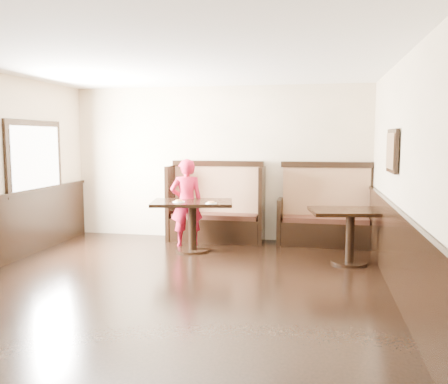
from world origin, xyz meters
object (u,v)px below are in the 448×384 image
(table_main, at_px, (192,213))
(child, at_px, (187,203))
(booth_neighbor, at_px, (325,218))
(table_neighbor, at_px, (350,223))
(booth_main, at_px, (216,212))

(table_main, bearing_deg, child, 109.90)
(booth_neighbor, distance_m, child, 2.43)
(table_main, bearing_deg, booth_neighbor, 11.87)
(table_neighbor, bearing_deg, booth_main, 141.84)
(booth_main, height_order, booth_neighbor, same)
(booth_neighbor, height_order, table_neighbor, booth_neighbor)
(table_main, distance_m, child, 0.38)
(booth_main, height_order, table_main, booth_main)
(table_neighbor, bearing_deg, child, 156.72)
(booth_neighbor, bearing_deg, booth_main, 179.95)
(booth_neighbor, relative_size, table_main, 1.15)
(booth_main, xyz_separation_m, child, (-0.40, -0.59, 0.23))
(booth_neighbor, relative_size, child, 1.09)
(table_main, distance_m, table_neighbor, 2.52)
(booth_main, xyz_separation_m, booth_neighbor, (1.95, -0.00, -0.05))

